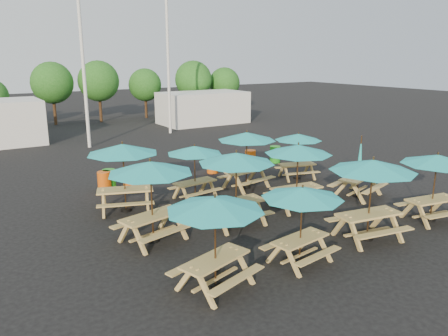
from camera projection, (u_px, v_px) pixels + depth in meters
ground at (245, 204)px, 16.76m from camera, size 120.00×120.00×0.00m
picnic_unit_0 at (215, 208)px, 10.20m from camera, size 2.95×2.95×2.35m
picnic_unit_1 at (150, 171)px, 12.86m from camera, size 3.09×3.09×2.54m
picnic_unit_2 at (123, 152)px, 15.46m from camera, size 3.25×3.25×2.52m
picnic_unit_3 at (302, 196)px, 11.55m from camera, size 2.48×2.48×2.18m
picnic_unit_4 at (236, 161)px, 14.16m from camera, size 2.55×2.55×2.51m
picnic_unit_5 at (195, 152)px, 16.91m from camera, size 2.40×2.40×2.16m
picnic_unit_6 at (373, 169)px, 12.99m from camera, size 2.97×2.97×2.56m
picnic_unit_7 at (298, 152)px, 15.79m from camera, size 2.69×2.69×2.43m
picnic_unit_8 at (247, 139)px, 18.28m from camera, size 2.83×2.83×2.44m
picnic_unit_9 at (437, 163)px, 14.58m from camera, size 2.75×2.75×2.35m
picnic_unit_10 at (359, 172)px, 17.43m from camera, size 2.34×2.17×2.50m
picnic_unit_11 at (298, 139)px, 19.80m from camera, size 2.64×2.64×2.12m
waste_bin_0 at (104, 182)px, 18.11m from camera, size 0.55×0.55×0.88m
waste_bin_1 at (109, 180)px, 18.44m from camera, size 0.55×0.55×0.88m
waste_bin_2 at (130, 178)px, 18.71m from camera, size 0.55×0.55×0.88m
waste_bin_3 at (213, 164)px, 21.15m from camera, size 0.55×0.55×0.88m
waste_bin_4 at (250, 159)px, 22.21m from camera, size 0.55×0.55×0.88m
waste_bin_5 at (275, 154)px, 23.20m from camera, size 0.55×0.55×0.88m
mast_0 at (82, 47)px, 25.68m from camera, size 0.20×0.20×12.00m
mast_1 at (168, 49)px, 30.69m from camera, size 0.20×0.20×12.00m
event_tent_1 at (203, 108)px, 36.65m from camera, size 7.00×4.00×2.60m
tree_3 at (52, 83)px, 35.22m from camera, size 3.36×3.36×5.09m
tree_4 at (99, 81)px, 36.73m from camera, size 3.41×3.41×5.17m
tree_5 at (145, 85)px, 39.43m from camera, size 2.94×2.94×4.45m
tree_6 at (193, 79)px, 39.94m from camera, size 3.38×3.38×5.13m
tree_7 at (224, 83)px, 41.83m from camera, size 2.95×2.95×4.48m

